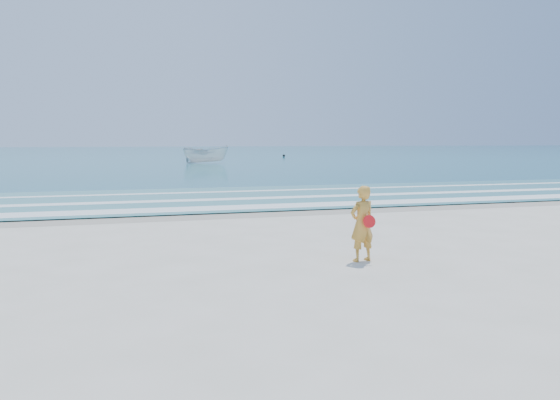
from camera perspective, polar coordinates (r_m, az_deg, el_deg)
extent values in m
plane|color=silver|center=(10.61, 7.16, -7.63)|extent=(400.00, 400.00, 0.00)
cube|color=#B2A893|center=(19.06, -3.64, -1.38)|extent=(400.00, 2.40, 0.00)
cube|color=#19727F|center=(114.54, -14.24, 4.84)|extent=(400.00, 190.00, 0.04)
cube|color=#59B7AD|center=(23.93, -6.26, 0.26)|extent=(400.00, 10.00, 0.01)
cube|color=white|center=(20.32, -4.44, -0.77)|extent=(400.00, 1.40, 0.01)
cube|color=white|center=(23.15, -5.92, 0.08)|extent=(400.00, 0.90, 0.01)
cube|color=white|center=(26.38, -7.21, 0.83)|extent=(400.00, 0.60, 0.01)
imported|color=silver|center=(59.54, -7.76, 4.74)|extent=(5.25, 3.28, 1.90)
sphere|color=black|center=(81.06, 0.40, 4.66)|extent=(0.39, 0.39, 0.39)
imported|color=gold|center=(11.56, 8.57, -2.46)|extent=(0.65, 0.50, 1.60)
cylinder|color=#FF1619|center=(11.42, 9.32, -2.23)|extent=(0.27, 0.08, 0.27)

